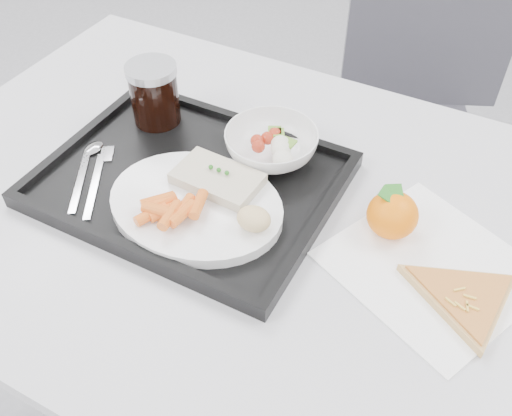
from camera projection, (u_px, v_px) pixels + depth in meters
The scene contains 14 objects.
table at pixel (258, 236), 0.93m from camera, with size 1.20×0.80×0.75m.
chair at pixel (408, 100), 1.45m from camera, with size 0.55×0.57×0.93m.
tray at pixel (190, 181), 0.91m from camera, with size 0.45×0.35×0.03m.
dinner_plate at pixel (196, 205), 0.85m from camera, with size 0.27×0.27×0.02m.
fish_fillet at pixel (218, 178), 0.86m from camera, with size 0.13×0.09×0.03m.
bread_roll at pixel (254, 219), 0.79m from camera, with size 0.06×0.05×0.03m.
salad_bowl at pixel (271, 145), 0.93m from camera, with size 0.15×0.15×0.05m.
cola_glass at pixel (154, 93), 0.97m from camera, with size 0.09×0.09×0.11m.
cutlery at pixel (91, 168), 0.92m from camera, with size 0.12×0.16×0.01m.
napkin at pixel (431, 267), 0.79m from camera, with size 0.33×0.32×0.00m.
tangerine at pixel (392, 215), 0.82m from camera, with size 0.08×0.08×0.07m.
pizza_slice at pixel (464, 297), 0.75m from camera, with size 0.21×0.21×0.02m.
carrot_pile at pixel (170, 209), 0.81m from camera, with size 0.09×0.09×0.03m.
salad_contents at pixel (277, 148), 0.90m from camera, with size 0.08×0.08×0.03m.
Camera 1 is at (0.29, -0.25, 1.37)m, focal length 40.00 mm.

